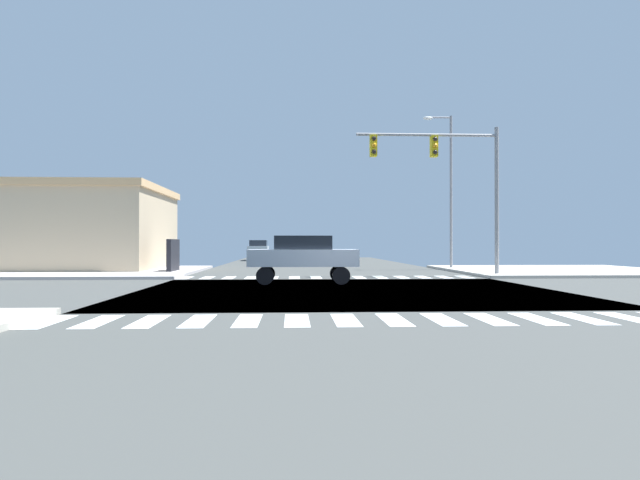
# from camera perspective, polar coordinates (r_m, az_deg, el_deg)

# --- Properties ---
(ground) EXTENTS (90.00, 90.00, 0.05)m
(ground) POSITION_cam_1_polar(r_m,az_deg,el_deg) (19.04, 2.78, -5.17)
(ground) COLOR #3E413F
(sidewalk_corner_ne) EXTENTS (12.00, 12.00, 0.14)m
(sidewalk_corner_ne) POSITION_cam_1_polar(r_m,az_deg,el_deg) (34.30, 22.88, -2.84)
(sidewalk_corner_ne) COLOR #B2ADA3
(sidewalk_corner_ne) RESTS_ON ground
(sidewalk_corner_nw) EXTENTS (12.00, 12.00, 0.14)m
(sidewalk_corner_nw) POSITION_cam_1_polar(r_m,az_deg,el_deg) (32.87, -22.67, -2.95)
(sidewalk_corner_nw) COLOR #ADA7A7
(sidewalk_corner_nw) RESTS_ON ground
(crosswalk_near) EXTENTS (13.50, 2.00, 0.01)m
(crosswalk_near) POSITION_cam_1_polar(r_m,az_deg,el_deg) (11.80, 5.04, -8.00)
(crosswalk_near) COLOR silver
(crosswalk_near) RESTS_ON ground
(crosswalk_far) EXTENTS (13.50, 2.00, 0.01)m
(crosswalk_far) POSITION_cam_1_polar(r_m,az_deg,el_deg) (26.28, 0.69, -3.78)
(crosswalk_far) COLOR silver
(crosswalk_far) RESTS_ON ground
(traffic_signal_mast) EXTENTS (6.86, 0.55, 7.15)m
(traffic_signal_mast) POSITION_cam_1_polar(r_m,az_deg,el_deg) (27.81, 12.40, 7.32)
(traffic_signal_mast) COLOR gray
(traffic_signal_mast) RESTS_ON ground
(street_lamp) EXTENTS (1.78, 0.32, 9.25)m
(street_lamp) POSITION_cam_1_polar(r_m,az_deg,el_deg) (34.98, 12.72, 5.99)
(street_lamp) COLOR gray
(street_lamp) RESTS_ON ground
(bank_building) EXTENTS (17.37, 9.83, 4.91)m
(bank_building) POSITION_cam_1_polar(r_m,az_deg,el_deg) (37.26, -27.49, 1.05)
(bank_building) COLOR tan
(bank_building) RESTS_ON ground
(sedan_nearside_1) EXTENTS (4.30, 1.80, 1.88)m
(sedan_nearside_1) POSITION_cam_1_polar(r_m,az_deg,el_deg) (22.39, -1.73, -1.53)
(sedan_nearside_1) COLOR black
(sedan_nearside_1) RESTS_ON ground
(sedan_leading_4) EXTENTS (1.80, 4.30, 1.88)m
(sedan_leading_4) POSITION_cam_1_polar(r_m,az_deg,el_deg) (52.90, -6.22, -0.85)
(sedan_leading_4) COLOR black
(sedan_leading_4) RESTS_ON ground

